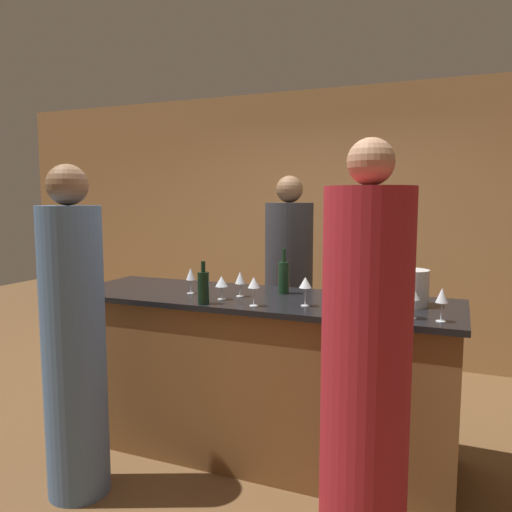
% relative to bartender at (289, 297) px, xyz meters
% --- Properties ---
extents(ground_plane, '(14.00, 14.00, 0.00)m').
position_rel_bartender_xyz_m(ground_plane, '(0.10, -0.97, -0.86)').
color(ground_plane, brown).
extents(back_wall, '(8.00, 0.06, 2.80)m').
position_rel_bartender_xyz_m(back_wall, '(0.10, 1.23, 0.54)').
color(back_wall, '#A37547').
rests_on(back_wall, ground_plane).
extents(bar_counter, '(2.55, 0.81, 1.05)m').
position_rel_bartender_xyz_m(bar_counter, '(0.10, -0.97, -0.33)').
color(bar_counter, brown).
rests_on(bar_counter, ground_plane).
extents(bartender, '(0.40, 0.40, 1.86)m').
position_rel_bartender_xyz_m(bartender, '(0.00, 0.00, 0.00)').
color(bartender, '#2D2D33').
rests_on(bartender, ground_plane).
extents(guest_0, '(0.38, 0.38, 1.93)m').
position_rel_bartender_xyz_m(guest_0, '(0.96, -1.80, 0.03)').
color(guest_0, maroon).
rests_on(guest_0, ground_plane).
extents(guest_1, '(0.35, 0.35, 1.86)m').
position_rel_bartender_xyz_m(guest_1, '(-0.66, -1.79, 0.01)').
color(guest_1, '#4C6B93').
rests_on(guest_1, ground_plane).
extents(wine_bottle_0, '(0.07, 0.07, 0.26)m').
position_rel_bartender_xyz_m(wine_bottle_0, '(-0.10, -1.31, 0.29)').
color(wine_bottle_0, black).
rests_on(wine_bottle_0, bar_counter).
extents(wine_bottle_1, '(0.07, 0.07, 0.30)m').
position_rel_bartender_xyz_m(wine_bottle_1, '(0.24, -0.81, 0.30)').
color(wine_bottle_1, black).
rests_on(wine_bottle_1, bar_counter).
extents(wine_bottle_2, '(0.07, 0.07, 0.31)m').
position_rel_bartender_xyz_m(wine_bottle_2, '(0.70, -0.93, 0.31)').
color(wine_bottle_2, black).
rests_on(wine_bottle_2, bar_counter).
extents(ice_bucket, '(0.21, 0.21, 0.21)m').
position_rel_bartender_xyz_m(ice_bucket, '(1.05, -0.89, 0.30)').
color(ice_bucket, silver).
rests_on(ice_bucket, bar_counter).
extents(wine_glass_0, '(0.06, 0.06, 0.18)m').
position_rel_bartender_xyz_m(wine_glass_0, '(1.24, -1.24, 0.32)').
color(wine_glass_0, silver).
rests_on(wine_glass_0, bar_counter).
extents(wine_glass_1, '(0.08, 0.08, 0.15)m').
position_rel_bartender_xyz_m(wine_glass_1, '(-0.06, -1.15, 0.30)').
color(wine_glass_1, silver).
rests_on(wine_glass_1, bar_counter).
extents(wine_glass_2, '(0.08, 0.08, 0.18)m').
position_rel_bartender_xyz_m(wine_glass_2, '(1.09, -1.22, 0.33)').
color(wine_glass_2, silver).
rests_on(wine_glass_2, bar_counter).
extents(wine_glass_3, '(0.07, 0.07, 0.17)m').
position_rel_bartender_xyz_m(wine_glass_3, '(0.48, -1.14, 0.32)').
color(wine_glass_3, silver).
rests_on(wine_glass_3, bar_counter).
extents(wine_glass_4, '(0.06, 0.06, 0.17)m').
position_rel_bartender_xyz_m(wine_glass_4, '(-0.33, -1.05, 0.31)').
color(wine_glass_4, silver).
rests_on(wine_glass_4, bar_counter).
extents(wine_glass_5, '(0.07, 0.07, 0.17)m').
position_rel_bartender_xyz_m(wine_glass_5, '(0.21, -1.26, 0.32)').
color(wine_glass_5, silver).
rests_on(wine_glass_5, bar_counter).
extents(wine_glass_6, '(0.07, 0.07, 0.16)m').
position_rel_bartender_xyz_m(wine_glass_6, '(0.01, -1.02, 0.31)').
color(wine_glass_6, silver).
rests_on(wine_glass_6, bar_counter).
extents(wine_glass_7, '(0.07, 0.07, 0.16)m').
position_rel_bartender_xyz_m(wine_glass_7, '(0.74, -1.04, 0.31)').
color(wine_glass_7, silver).
rests_on(wine_glass_7, bar_counter).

